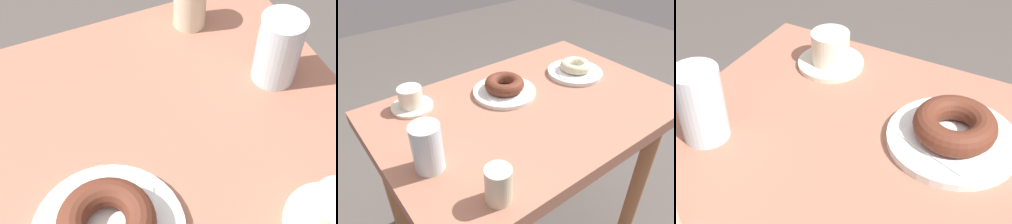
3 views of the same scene
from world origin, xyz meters
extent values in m
cube|color=#A76A53|center=(0.00, 0.00, 0.70)|extent=(0.93, 0.62, 0.04)
cylinder|color=#B4744B|center=(-0.41, 0.22, 0.34)|extent=(0.06, 0.06, 0.68)
cylinder|color=white|center=(-0.02, 0.10, 0.73)|extent=(0.20, 0.20, 0.01)
cube|color=white|center=(-0.02, 0.10, 0.74)|extent=(0.16, 0.16, 0.00)
torus|color=brown|center=(-0.02, 0.10, 0.76)|extent=(0.13, 0.13, 0.04)
cylinder|color=silver|center=(-0.37, -0.06, 0.78)|extent=(0.07, 0.07, 0.12)
cylinder|color=silver|center=(-0.29, 0.21, 0.73)|extent=(0.13, 0.13, 0.01)
cylinder|color=silver|center=(-0.29, 0.21, 0.76)|extent=(0.07, 0.07, 0.06)
cylinder|color=black|center=(-0.29, 0.21, 0.79)|extent=(0.06, 0.06, 0.00)
camera|label=1|loc=(0.02, 0.40, 1.33)|focal=52.80mm
camera|label=2|loc=(-0.57, -0.62, 1.27)|focal=34.59mm
camera|label=3|loc=(0.10, -0.47, 1.23)|focal=51.45mm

